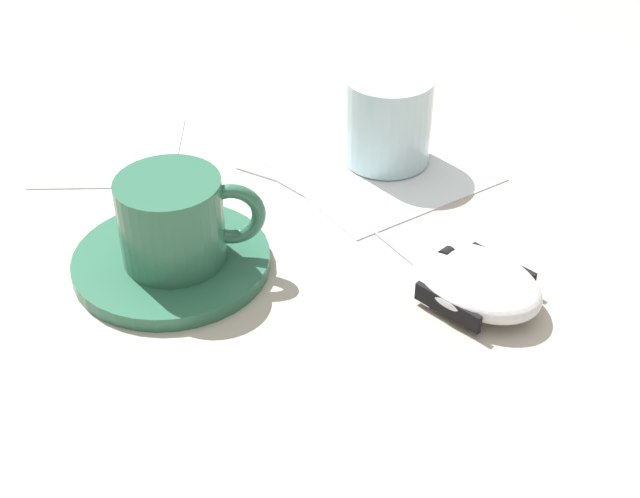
# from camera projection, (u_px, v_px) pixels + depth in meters

# --- Properties ---
(ground_plane) EXTENTS (3.00, 3.00, 0.00)m
(ground_plane) POSITION_uv_depth(u_px,v_px,m) (280.00, 228.00, 0.69)
(ground_plane) COLOR #B2A899
(saucer) EXTENTS (0.14, 0.14, 0.01)m
(saucer) POSITION_uv_depth(u_px,v_px,m) (172.00, 261.00, 0.65)
(saucer) COLOR #2D664C
(saucer) RESTS_ON ground
(coffee_cup) EXTENTS (0.10, 0.07, 0.06)m
(coffee_cup) POSITION_uv_depth(u_px,v_px,m) (175.00, 220.00, 0.63)
(coffee_cup) COLOR #2D664C
(coffee_cup) RESTS_ON saucer
(computer_mouse) EXTENTS (0.11, 0.12, 0.03)m
(computer_mouse) POSITION_uv_depth(u_px,v_px,m) (476.00, 282.00, 0.62)
(computer_mouse) COLOR silver
(computer_mouse) RESTS_ON ground
(mouse_cable) EXTENTS (0.12, 0.16, 0.00)m
(mouse_cable) POSITION_uv_depth(u_px,v_px,m) (328.00, 208.00, 0.71)
(mouse_cable) COLOR gray
(mouse_cable) RESTS_ON ground
(napkin_under_glass) EXTENTS (0.21, 0.21, 0.00)m
(napkin_under_glass) POSITION_uv_depth(u_px,v_px,m) (378.00, 166.00, 0.77)
(napkin_under_glass) COLOR white
(napkin_under_glass) RESTS_ON ground
(drinking_glass) EXTENTS (0.07, 0.07, 0.08)m
(drinking_glass) POSITION_uv_depth(u_px,v_px,m) (388.00, 119.00, 0.75)
(drinking_glass) COLOR silver
(drinking_glass) RESTS_ON napkin_under_glass
(napkin_spare) EXTENTS (0.14, 0.14, 0.00)m
(napkin_spare) POSITION_uv_depth(u_px,v_px,m) (110.00, 151.00, 0.79)
(napkin_spare) COLOR white
(napkin_spare) RESTS_ON ground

